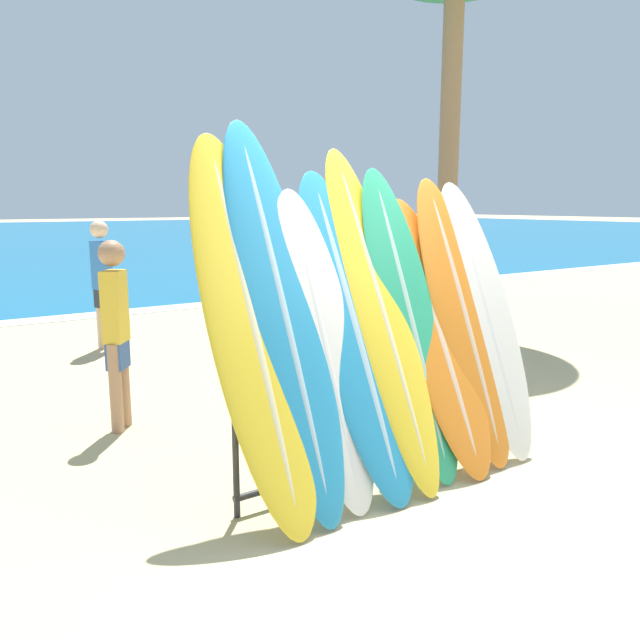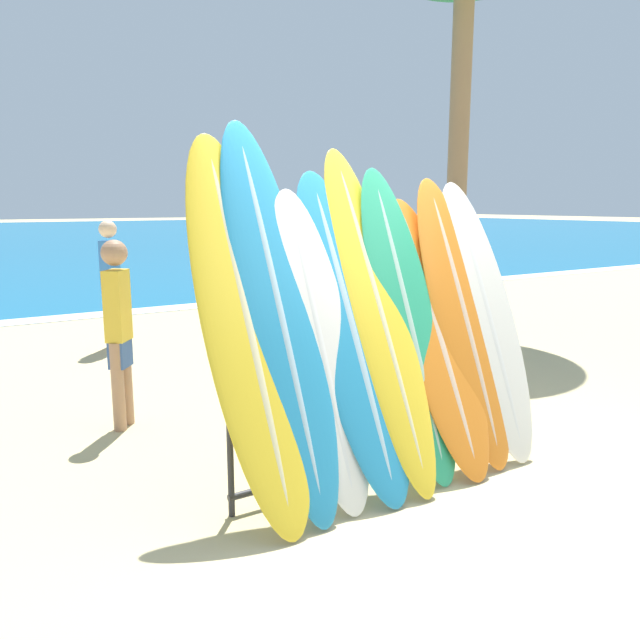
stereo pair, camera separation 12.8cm
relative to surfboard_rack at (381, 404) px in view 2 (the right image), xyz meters
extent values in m
plane|color=tan|center=(0.27, -0.27, -0.51)|extent=(160.00, 160.00, 0.00)
cube|color=white|center=(0.27, 7.65, -0.51)|extent=(120.00, 0.60, 0.01)
cylinder|color=#28282D|center=(-1.13, 0.00, -0.04)|extent=(0.04, 0.04, 0.96)
cylinder|color=#28282D|center=(1.13, 0.00, -0.04)|extent=(0.04, 0.04, 0.96)
cylinder|color=#28282D|center=(0.00, 0.00, 0.42)|extent=(2.31, 0.04, 0.04)
cylinder|color=#28282D|center=(0.00, 0.00, -0.39)|extent=(2.31, 0.04, 0.04)
ellipsoid|color=yellow|center=(-0.97, 0.08, 0.66)|extent=(0.58, 1.21, 2.34)
ellipsoid|color=beige|center=(-0.97, 0.08, 0.66)|extent=(0.10, 1.17, 2.25)
ellipsoid|color=teal|center=(-0.75, 0.10, 0.71)|extent=(0.53, 1.21, 2.44)
ellipsoid|color=#98BACC|center=(-0.75, 0.10, 0.71)|extent=(0.10, 1.17, 2.35)
ellipsoid|color=silver|center=(-0.50, 0.00, 0.48)|extent=(0.51, 0.91, 1.99)
ellipsoid|color=silver|center=(-0.50, 0.00, 0.48)|extent=(0.09, 0.88, 1.91)
ellipsoid|color=teal|center=(-0.23, 0.03, 0.54)|extent=(0.58, 1.11, 2.12)
ellipsoid|color=#98BACC|center=(-0.23, 0.03, 0.54)|extent=(0.10, 1.07, 2.04)
ellipsoid|color=yellow|center=(0.01, 0.07, 0.63)|extent=(0.48, 1.22, 2.29)
ellipsoid|color=beige|center=(0.01, 0.07, 0.63)|extent=(0.09, 1.18, 2.21)
ellipsoid|color=#289E70|center=(0.24, 0.03, 0.56)|extent=(0.52, 0.96, 2.15)
ellipsoid|color=#9AC3B3|center=(0.24, 0.03, 0.56)|extent=(0.09, 0.93, 2.06)
ellipsoid|color=orange|center=(0.48, -0.01, 0.45)|extent=(0.59, 1.01, 1.93)
ellipsoid|color=beige|center=(0.48, -0.01, 0.45)|extent=(0.11, 0.97, 1.85)
ellipsoid|color=orange|center=(0.75, 0.01, 0.53)|extent=(0.54, 0.96, 2.09)
ellipsoid|color=beige|center=(0.75, 0.01, 0.53)|extent=(0.10, 0.94, 2.01)
ellipsoid|color=silver|center=(0.99, 0.00, 0.52)|extent=(0.58, 0.95, 2.06)
ellipsoid|color=silver|center=(0.99, 0.00, 0.52)|extent=(0.10, 0.92, 1.98)
cylinder|color=tan|center=(1.33, 4.18, -0.11)|extent=(0.11, 0.11, 0.81)
cylinder|color=tan|center=(1.16, 4.16, -0.11)|extent=(0.11, 0.11, 0.81)
cube|color=#385693|center=(1.24, 4.17, 0.17)|extent=(0.25, 0.18, 0.24)
cube|color=#DB3842|center=(1.24, 4.17, 0.61)|extent=(0.27, 0.20, 0.63)
sphere|color=tan|center=(1.24, 4.17, 1.08)|extent=(0.23, 0.23, 0.23)
cylinder|color=#A87A5B|center=(-1.33, 1.85, -0.14)|extent=(0.11, 0.11, 0.75)
cylinder|color=#A87A5B|center=(-1.23, 1.98, -0.14)|extent=(0.11, 0.11, 0.75)
cube|color=#385693|center=(-1.28, 1.92, 0.13)|extent=(0.23, 0.25, 0.23)
cube|color=gold|center=(-1.28, 1.92, 0.54)|extent=(0.26, 0.27, 0.59)
sphere|color=#A87A5B|center=(-1.28, 1.92, 0.97)|extent=(0.21, 0.21, 0.21)
cylinder|color=beige|center=(-0.57, 4.88, -0.12)|extent=(0.11, 0.11, 0.79)
cylinder|color=beige|center=(-0.63, 5.04, -0.12)|extent=(0.11, 0.11, 0.79)
cube|color=#282D38|center=(-0.60, 4.96, 0.16)|extent=(0.21, 0.26, 0.24)
cube|color=#3370BC|center=(-0.60, 4.96, 0.59)|extent=(0.23, 0.28, 0.62)
sphere|color=beige|center=(-0.60, 4.96, 1.04)|extent=(0.22, 0.22, 0.22)
cylinder|color=#896B4C|center=(4.28, 3.78, 1.97)|extent=(0.30, 0.30, 4.96)
camera|label=1|loc=(-2.65, -3.21, 1.37)|focal=35.00mm
camera|label=2|loc=(-2.54, -3.28, 1.37)|focal=35.00mm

